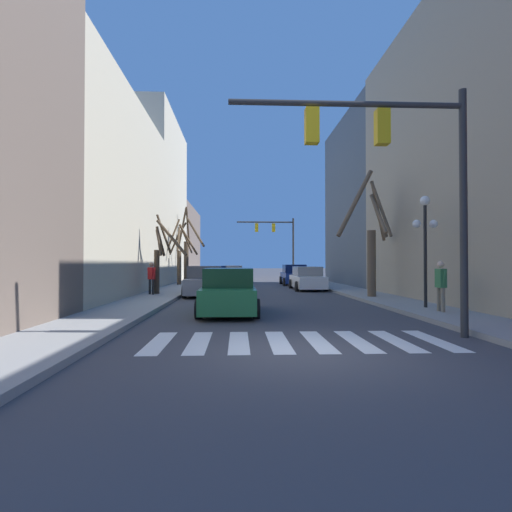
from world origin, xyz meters
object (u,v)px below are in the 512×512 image
car_parked_right_near (216,276)px  car_parked_left_near (232,274)px  traffic_signal_far (277,236)px  car_parked_left_mid (205,282)px  car_parked_right_mid (307,279)px  traffic_signal_near (397,158)px  street_tree_left_far (160,255)px  street_tree_left_near (180,253)px  street_tree_left_mid (187,249)px  pedestrian_waiting_at_curb (152,276)px  pedestrian_crossing_street (441,282)px  street_lamp_right_corner (425,228)px  car_parked_left_far (229,292)px  street_tree_right_near (371,238)px  car_at_intersection (294,275)px

car_parked_right_near → car_parked_left_near: car_parked_right_near is taller
traffic_signal_far → car_parked_left_mid: traffic_signal_far is taller
car_parked_right_mid → traffic_signal_near: bearing=177.4°
car_parked_left_mid → street_tree_left_far: bearing=99.8°
street_tree_left_near → street_tree_left_mid: bearing=90.6°
traffic_signal_far → pedestrian_waiting_at_curb: traffic_signal_far is taller
traffic_signal_far → pedestrian_crossing_street: 26.38m
street_lamp_right_corner → traffic_signal_near: bearing=-121.5°
car_parked_left_far → street_tree_right_near: bearing=126.2°
traffic_signal_far → street_tree_left_far: (-8.01, -17.72, -2.26)m
car_parked_left_mid → pedestrian_waiting_at_curb: bearing=108.1°
car_parked_left_near → pedestrian_waiting_at_curb: bearing=-13.5°
car_parked_left_near → street_tree_left_far: street_tree_left_far is taller
traffic_signal_far → car_parked_right_near: size_ratio=1.32×
car_parked_left_near → street_tree_left_near: (-3.87, -6.97, 1.78)m
car_parked_left_far → street_tree_right_near: size_ratio=0.74×
car_parked_left_near → street_tree_left_near: 8.17m
traffic_signal_near → street_lamp_right_corner: 6.07m
traffic_signal_far → car_parked_left_far: (-4.20, -24.94, -3.69)m
street_tree_right_near → street_tree_left_far: 10.90m
street_tree_left_mid → street_tree_left_far: size_ratio=1.54×
traffic_signal_near → street_lamp_right_corner: size_ratio=1.45×
car_parked_left_near → street_lamp_right_corner: bearing=18.0°
street_tree_left_far → car_parked_right_mid: bearing=28.8°
street_tree_right_near → street_tree_left_mid: bearing=125.3°
car_parked_left_near → pedestrian_crossing_street: size_ratio=2.83×
traffic_signal_far → street_lamp_right_corner: (3.05, -24.72, -1.37)m
traffic_signal_near → car_parked_left_far: traffic_signal_near is taller
car_parked_left_far → street_lamp_right_corner: bearing=91.8°
street_tree_left_far → traffic_signal_far: bearing=65.7°
traffic_signal_near → street_tree_left_far: bearing=123.4°
traffic_signal_far → traffic_signal_near: bearing=-90.1°
street_lamp_right_corner → street_tree_left_near: size_ratio=0.83×
car_parked_right_near → car_at_intersection: 6.34m
street_tree_left_near → car_parked_left_near: bearing=60.9°
car_at_intersection → car_parked_left_far: 18.56m
street_tree_right_near → street_tree_left_mid: size_ratio=0.96×
car_at_intersection → car_parked_left_mid: bearing=148.4°
car_at_intersection → car_parked_left_far: car_at_intersection is taller
traffic_signal_far → street_tree_left_near: 12.16m
car_at_intersection → street_tree_left_near: 9.26m
car_parked_left_mid → car_parked_left_near: car_parked_left_mid is taller
pedestrian_waiting_at_curb → car_parked_left_far: bearing=164.5°
car_parked_right_mid → car_parked_left_far: 12.96m
pedestrian_waiting_at_curb → pedestrian_crossing_street: (11.33, -7.80, 0.03)m
traffic_signal_near → street_lamp_right_corner: traffic_signal_near is taller
car_parked_right_near → car_at_intersection: bearing=-87.2°
car_parked_left_mid → car_parked_left_near: size_ratio=0.99×
car_parked_left_far → traffic_signal_far: bearing=170.4°
street_tree_left_mid → street_tree_left_far: bearing=-88.6°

